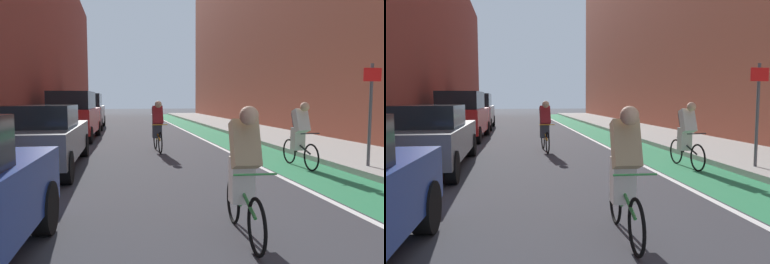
% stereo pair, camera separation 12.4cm
% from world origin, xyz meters
% --- Properties ---
extents(ground_plane, '(95.42, 95.42, 0.00)m').
position_xyz_m(ground_plane, '(0.00, 17.69, 0.00)').
color(ground_plane, '#38383D').
extents(bike_lane_paint, '(1.60, 43.37, 0.00)m').
position_xyz_m(bike_lane_paint, '(3.20, 19.69, 0.00)').
color(bike_lane_paint, '#2D8451').
rests_on(bike_lane_paint, ground).
extents(lane_divider_stripe, '(0.12, 43.37, 0.00)m').
position_xyz_m(lane_divider_stripe, '(2.30, 19.69, 0.00)').
color(lane_divider_stripe, white).
rests_on(lane_divider_stripe, ground).
extents(sidewalk_right, '(3.19, 43.37, 0.14)m').
position_xyz_m(sidewalk_right, '(5.60, 19.69, 0.07)').
color(sidewalk_right, '#A8A59E').
rests_on(sidewalk_right, ground).
extents(building_facade_left, '(3.00, 43.37, 10.13)m').
position_xyz_m(building_facade_left, '(-5.80, 19.69, 5.06)').
color(building_facade_left, brown).
rests_on(building_facade_left, ground).
extents(building_facade_right, '(2.40, 39.37, 12.36)m').
position_xyz_m(building_facade_right, '(8.39, 21.69, 6.18)').
color(building_facade_right, '#9E4C38').
rests_on(building_facade_right, ground).
extents(parked_sedan_gray, '(1.87, 4.67, 1.53)m').
position_xyz_m(parked_sedan_gray, '(-2.95, 10.52, 0.79)').
color(parked_sedan_gray, '#595B60').
rests_on(parked_sedan_gray, ground).
extents(parked_suv_red, '(1.96, 4.39, 1.98)m').
position_xyz_m(parked_suv_red, '(-2.95, 16.98, 1.01)').
color(parked_suv_red, red).
rests_on(parked_suv_red, ground).
extents(parked_suv_silver, '(1.93, 4.43, 1.98)m').
position_xyz_m(parked_suv_silver, '(-2.95, 22.72, 1.02)').
color(parked_suv_silver, '#9EA0A8').
rests_on(parked_suv_silver, ground).
extents(cyclist_lead, '(0.48, 1.68, 1.60)m').
position_xyz_m(cyclist_lead, '(0.37, 5.49, 0.84)').
color(cyclist_lead, black).
rests_on(cyclist_lead, ground).
extents(cyclist_mid, '(0.48, 1.69, 1.60)m').
position_xyz_m(cyclist_mid, '(3.25, 9.62, 0.85)').
color(cyclist_mid, black).
rests_on(cyclist_mid, ground).
extents(cyclist_trailing, '(0.48, 1.72, 1.62)m').
position_xyz_m(cyclist_trailing, '(0.09, 12.99, 0.85)').
color(cyclist_trailing, black).
rests_on(cyclist_trailing, ground).
extents(street_sign_post, '(0.44, 0.07, 2.33)m').
position_xyz_m(street_sign_post, '(4.51, 8.73, 1.54)').
color(street_sign_post, '#4C4C51').
rests_on(street_sign_post, sidewalk_right).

